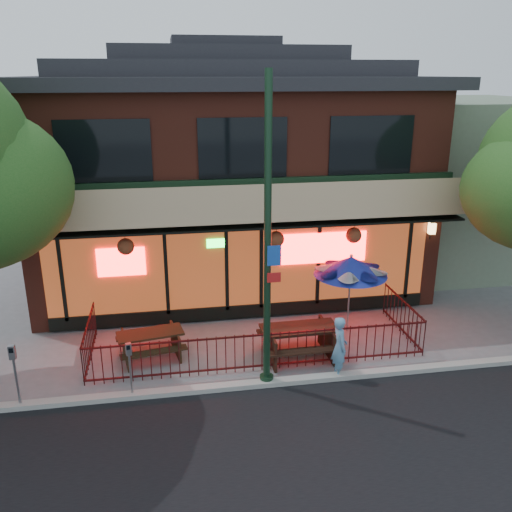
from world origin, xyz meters
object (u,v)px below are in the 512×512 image
Objects in this scene: pedestrian at (340,347)px; street_light at (268,256)px; picnic_table_left at (151,341)px; patio_umbrella at (351,266)px; parking_meter_far at (14,366)px; picnic_table_right at (299,337)px; parking_meter_near at (130,361)px.

street_light is at bearing 93.08° from pedestrian.
patio_umbrella is at bearing 6.22° from picnic_table_left.
street_light reaches higher than parking_meter_far.
picnic_table_right is at bearing 35.93° from pedestrian.
picnic_table_right is at bearing 15.99° from parking_meter_near.
street_light is 3.01m from picnic_table_right.
parking_meter_near is at bearing -178.56° from street_light.
street_light reaches higher than parking_meter_near.
parking_meter_far reaches higher than parking_meter_near.
pedestrian is (1.76, 0.05, -2.39)m from street_light.
patio_umbrella is at bearing 39.86° from street_light.
parking_meter_near reaches higher than picnic_table_left.
street_light reaches higher than picnic_table_left.
picnic_table_left is 1.21× the size of parking_meter_far.
street_light is at bearing 1.44° from parking_meter_near.
patio_umbrella reaches higher than parking_meter_near.
street_light is 5.86m from parking_meter_far.
picnic_table_left is at bearing 32.58° from parking_meter_far.
pedestrian is (-0.98, -2.24, -1.18)m from patio_umbrella.
parking_meter_near is at bearing -164.01° from picnic_table_right.
patio_umbrella is (5.42, 0.59, 1.49)m from picnic_table_left.
patio_umbrella is at bearing 22.12° from parking_meter_near.
parking_meter_near is (-5.82, -2.37, -1.03)m from patio_umbrella.
street_light reaches higher than patio_umbrella.
street_light is 3.83× the size of picnic_table_left.
parking_meter_far is at bearing -180.00° from parking_meter_near.
pedestrian reaches higher than picnic_table_right.
street_light reaches higher than picnic_table_right.
picnic_table_right reaches higher than picnic_table_left.
pedestrian is at bearing 1.54° from parking_meter_near.
street_light is at bearing -32.36° from picnic_table_left.
street_light is 2.97m from pedestrian.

